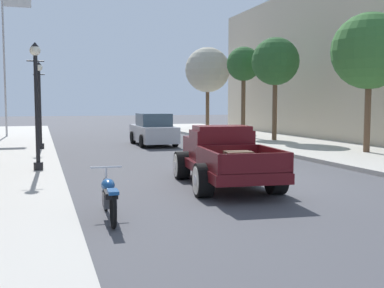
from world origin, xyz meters
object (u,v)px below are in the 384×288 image
at_px(street_lamp_near, 36,96).
at_px(motorcycle_parked, 109,196).
at_px(car_background_silver, 153,130).
at_px(street_tree_nearest, 370,51).
at_px(street_tree_farthest, 208,70).
at_px(street_tree_second, 275,62).
at_px(hotrod_truck_maroon, 222,157).
at_px(street_lamp_far, 40,99).
at_px(street_tree_third, 244,65).
at_px(flagpole, 8,44).

bearing_deg(street_lamp_near, motorcycle_parked, -78.11).
height_order(car_background_silver, street_tree_nearest, street_tree_nearest).
bearing_deg(street_tree_nearest, car_background_silver, 134.63).
height_order(car_background_silver, street_tree_farthest, street_tree_farthest).
xyz_separation_m(car_background_silver, street_lamp_near, (-5.65, -8.83, 1.62)).
xyz_separation_m(street_tree_second, street_tree_farthest, (-0.67, 9.09, 0.15)).
xyz_separation_m(motorcycle_parked, street_tree_second, (11.11, 14.49, 3.98)).
xyz_separation_m(hotrod_truck_maroon, street_lamp_far, (-4.63, 10.28, 1.63)).
bearing_deg(street_tree_third, hotrod_truck_maroon, -116.01).
height_order(street_lamp_far, flagpole, flagpole).
xyz_separation_m(car_background_silver, street_tree_third, (6.27, 2.68, 3.72)).
distance_m(flagpole, street_tree_farthest, 13.54).
bearing_deg(motorcycle_parked, flagpole, 97.63).
xyz_separation_m(street_lamp_near, street_lamp_far, (0.09, 7.02, 0.00)).
relative_size(street_lamp_near, street_tree_third, 0.71).
xyz_separation_m(street_lamp_far, flagpole, (-1.77, 9.09, 3.39)).
height_order(street_lamp_far, street_tree_second, street_tree_second).
bearing_deg(street_tree_second, street_lamp_far, -173.82).
bearing_deg(street_tree_farthest, street_tree_nearest, -85.45).
bearing_deg(hotrod_truck_maroon, street_tree_nearest, 29.22).
bearing_deg(street_tree_farthest, car_background_silver, -125.22).
height_order(motorcycle_parked, street_tree_farthest, street_tree_farthest).
height_order(street_lamp_far, street_tree_nearest, street_tree_nearest).
distance_m(motorcycle_parked, street_tree_third, 21.00).
distance_m(car_background_silver, street_tree_third, 7.77).
bearing_deg(street_lamp_near, car_background_silver, 57.37).
bearing_deg(car_background_silver, street_tree_farthest, 54.78).
relative_size(street_tree_nearest, street_tree_farthest, 0.94).
relative_size(car_background_silver, street_lamp_near, 1.12).
height_order(motorcycle_parked, street_tree_nearest, street_tree_nearest).
bearing_deg(street_lamp_near, street_tree_nearest, 6.03).
relative_size(car_background_silver, flagpole, 0.47).
height_order(car_background_silver, street_lamp_far, street_lamp_far).
bearing_deg(street_tree_farthest, flagpole, -174.30).
bearing_deg(street_tree_farthest, hotrod_truck_maroon, -108.72).
bearing_deg(street_lamp_near, street_tree_third, 43.98).
height_order(flagpole, street_tree_second, flagpole).
bearing_deg(motorcycle_parked, street_tree_farthest, 66.12).
relative_size(motorcycle_parked, street_tree_second, 0.38).
bearing_deg(street_tree_nearest, street_tree_farthest, 94.55).
relative_size(flagpole, street_tree_farthest, 1.51).
height_order(car_background_silver, street_lamp_near, street_lamp_near).
relative_size(hotrod_truck_maroon, street_lamp_near, 1.31).
xyz_separation_m(hotrod_truck_maroon, street_tree_farthest, (7.02, 20.71, 3.82)).
bearing_deg(hotrod_truck_maroon, car_background_silver, 85.58).
bearing_deg(street_lamp_far, flagpole, 101.03).
relative_size(hotrod_truck_maroon, street_tree_third, 0.93).
bearing_deg(street_lamp_far, street_tree_nearest, -23.58).
relative_size(car_background_silver, street_tree_nearest, 0.75).
bearing_deg(street_lamp_far, street_tree_second, 6.18).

